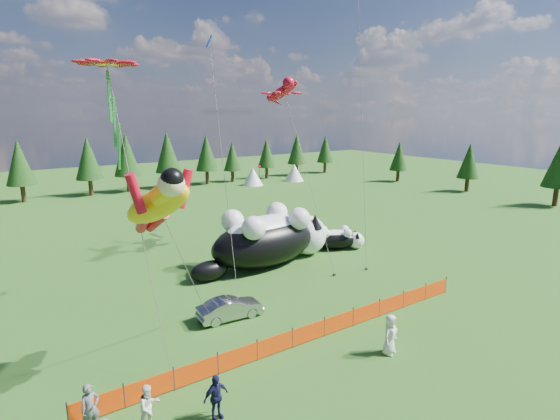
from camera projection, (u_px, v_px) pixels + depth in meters
name	position (u px, v px, depth m)	size (l,w,h in m)	color
ground	(276.00, 319.00, 24.34)	(160.00, 160.00, 0.00)	#133B0A
safety_fence	(309.00, 333.00, 21.80)	(22.06, 0.06, 1.10)	#262626
tree_line	(96.00, 166.00, 59.91)	(90.00, 4.00, 8.00)	black
festival_tents	(187.00, 183.00, 62.41)	(50.00, 3.20, 2.80)	white
cat_large	(271.00, 237.00, 32.79)	(12.05, 5.13, 4.35)	black
cat_small	(337.00, 239.00, 36.63)	(4.78, 3.54, 1.89)	black
car	(230.00, 308.00, 24.29)	(1.28, 3.67, 1.21)	#A1A1A6
spectator_a	(90.00, 408.00, 15.59)	(0.68, 0.45, 1.88)	#5B5B60
spectator_b	(149.00, 406.00, 15.83)	(0.83, 0.49, 1.70)	silver
spectator_c	(216.00, 397.00, 16.26)	(1.06, 0.54, 1.80)	#16153C
spectator_e	(390.00, 335.00, 20.65)	(0.97, 0.63, 1.98)	silver
superhero_kite	(157.00, 204.00, 17.57)	(6.53, 7.31, 10.49)	yellow
gecko_kite	(282.00, 92.00, 35.27)	(3.04, 11.33, 15.24)	#BA0921
flower_kite	(107.00, 67.00, 19.12)	(3.73, 6.40, 13.97)	#BA0921
diamond_kite_a	(211.00, 58.00, 24.33)	(0.61, 3.75, 15.82)	#0B36A9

